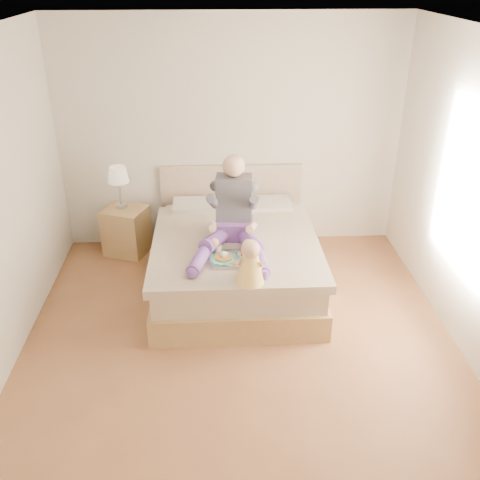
{
  "coord_description": "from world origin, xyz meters",
  "views": [
    {
      "loc": [
        -0.21,
        -3.96,
        3.15
      ],
      "look_at": [
        0.03,
        0.67,
        0.72
      ],
      "focal_mm": 40.0,
      "sensor_mm": 36.0,
      "label": 1
    }
  ],
  "objects_px": {
    "bed": "(235,256)",
    "baby": "(250,265)",
    "adult": "(233,219)",
    "nightstand": "(126,231)",
    "tray": "(233,257)"
  },
  "relations": [
    {
      "from": "bed",
      "to": "baby",
      "type": "relative_size",
      "value": 5.19
    },
    {
      "from": "tray",
      "to": "baby",
      "type": "height_order",
      "value": "baby"
    },
    {
      "from": "adult",
      "to": "tray",
      "type": "relative_size",
      "value": 2.47
    },
    {
      "from": "nightstand",
      "to": "tray",
      "type": "bearing_deg",
      "value": -27.58
    },
    {
      "from": "adult",
      "to": "tray",
      "type": "distance_m",
      "value": 0.44
    },
    {
      "from": "nightstand",
      "to": "tray",
      "type": "relative_size",
      "value": 1.29
    },
    {
      "from": "baby",
      "to": "adult",
      "type": "bearing_deg",
      "value": 106.69
    },
    {
      "from": "nightstand",
      "to": "baby",
      "type": "relative_size",
      "value": 1.38
    },
    {
      "from": "tray",
      "to": "adult",
      "type": "bearing_deg",
      "value": 88.06
    },
    {
      "from": "bed",
      "to": "baby",
      "type": "xyz_separation_m",
      "value": [
        0.1,
        -1.0,
        0.46
      ]
    },
    {
      "from": "bed",
      "to": "adult",
      "type": "distance_m",
      "value": 0.6
    },
    {
      "from": "nightstand",
      "to": "tray",
      "type": "height_order",
      "value": "tray"
    },
    {
      "from": "bed",
      "to": "nightstand",
      "type": "relative_size",
      "value": 3.76
    },
    {
      "from": "adult",
      "to": "baby",
      "type": "xyz_separation_m",
      "value": [
        0.12,
        -0.76,
        -0.09
      ]
    },
    {
      "from": "nightstand",
      "to": "baby",
      "type": "bearing_deg",
      "value": -31.89
    }
  ]
}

